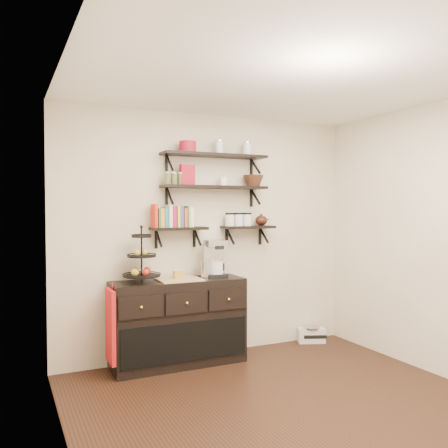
# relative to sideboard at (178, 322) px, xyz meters

# --- Properties ---
(floor) EXTENTS (3.50, 3.50, 0.00)m
(floor) POSITION_rel_sideboard_xyz_m (0.47, -1.51, -0.45)
(floor) COLOR black
(floor) RESTS_ON ground
(ceiling) EXTENTS (3.50, 3.50, 0.02)m
(ceiling) POSITION_rel_sideboard_xyz_m (0.47, -1.51, 2.25)
(ceiling) COLOR white
(ceiling) RESTS_ON back_wall
(back_wall) EXTENTS (3.50, 0.02, 2.70)m
(back_wall) POSITION_rel_sideboard_xyz_m (0.47, 0.24, 0.90)
(back_wall) COLOR #EFE4CB
(back_wall) RESTS_ON ground
(left_wall) EXTENTS (0.02, 3.50, 2.70)m
(left_wall) POSITION_rel_sideboard_xyz_m (-1.28, -1.51, 0.90)
(left_wall) COLOR #EFE4CB
(left_wall) RESTS_ON ground
(shelf_top) EXTENTS (1.20, 0.27, 0.23)m
(shelf_top) POSITION_rel_sideboard_xyz_m (0.47, 0.10, 1.78)
(shelf_top) COLOR black
(shelf_top) RESTS_ON back_wall
(shelf_mid) EXTENTS (1.20, 0.27, 0.23)m
(shelf_mid) POSITION_rel_sideboard_xyz_m (0.47, 0.10, 1.43)
(shelf_mid) COLOR black
(shelf_mid) RESTS_ON back_wall
(shelf_low_left) EXTENTS (0.60, 0.25, 0.23)m
(shelf_low_left) POSITION_rel_sideboard_xyz_m (0.05, 0.12, 0.98)
(shelf_low_left) COLOR black
(shelf_low_left) RESTS_ON back_wall
(shelf_low_right) EXTENTS (0.60, 0.25, 0.23)m
(shelf_low_right) POSITION_rel_sideboard_xyz_m (0.89, 0.12, 0.98)
(shelf_low_right) COLOR black
(shelf_low_right) RESTS_ON back_wall
(cookbooks) EXTENTS (0.40, 0.15, 0.26)m
(cookbooks) POSITION_rel_sideboard_xyz_m (-0.02, 0.12, 1.11)
(cookbooks) COLOR red
(cookbooks) RESTS_ON shelf_low_left
(glass_canisters) EXTENTS (0.32, 0.10, 0.13)m
(glass_canisters) POSITION_rel_sideboard_xyz_m (0.77, 0.12, 1.06)
(glass_canisters) COLOR silver
(glass_canisters) RESTS_ON shelf_low_right
(sideboard) EXTENTS (1.40, 0.50, 0.92)m
(sideboard) POSITION_rel_sideboard_xyz_m (0.00, 0.00, 0.00)
(sideboard) COLOR black
(sideboard) RESTS_ON floor
(fruit_stand) EXTENTS (0.38, 0.38, 0.55)m
(fruit_stand) POSITION_rel_sideboard_xyz_m (-0.39, 0.00, 0.64)
(fruit_stand) COLOR black
(fruit_stand) RESTS_ON sideboard
(candle) EXTENTS (0.08, 0.08, 0.08)m
(candle) POSITION_rel_sideboard_xyz_m (-0.01, 0.00, 0.50)
(candle) COLOR #AA7C27
(candle) RESTS_ON sideboard
(coffee_maker) EXTENTS (0.24, 0.23, 0.41)m
(coffee_maker) POSITION_rel_sideboard_xyz_m (0.43, 0.03, 0.64)
(coffee_maker) COLOR black
(coffee_maker) RESTS_ON sideboard
(thermal_carafe) EXTENTS (0.11, 0.11, 0.22)m
(thermal_carafe) POSITION_rel_sideboard_xyz_m (0.31, -0.02, 0.56)
(thermal_carafe) COLOR silver
(thermal_carafe) RESTS_ON sideboard
(apron) EXTENTS (0.04, 0.31, 0.71)m
(apron) POSITION_rel_sideboard_xyz_m (-0.73, -0.10, 0.06)
(apron) COLOR #A71213
(apron) RESTS_ON sideboard
(radio) EXTENTS (0.36, 0.29, 0.19)m
(radio) POSITION_rel_sideboard_xyz_m (1.76, 0.09, -0.36)
(radio) COLOR silver
(radio) RESTS_ON floor
(recipe_box) EXTENTS (0.16, 0.07, 0.22)m
(recipe_box) POSITION_rel_sideboard_xyz_m (0.14, 0.10, 1.56)
(recipe_box) COLOR maroon
(recipe_box) RESTS_ON shelf_mid
(walnut_bowl) EXTENTS (0.24, 0.24, 0.13)m
(walnut_bowl) POSITION_rel_sideboard_xyz_m (0.95, 0.10, 1.51)
(walnut_bowl) COLOR black
(walnut_bowl) RESTS_ON shelf_mid
(ramekins) EXTENTS (0.09, 0.09, 0.10)m
(ramekins) POSITION_rel_sideboard_xyz_m (0.57, 0.10, 1.50)
(ramekins) COLOR white
(ramekins) RESTS_ON shelf_mid
(teapot) EXTENTS (0.22, 0.18, 0.14)m
(teapot) POSITION_rel_sideboard_xyz_m (1.07, 0.12, 1.07)
(teapot) COLOR black
(teapot) RESTS_ON shelf_low_right
(red_pot) EXTENTS (0.18, 0.18, 0.12)m
(red_pot) POSITION_rel_sideboard_xyz_m (0.15, 0.10, 1.86)
(red_pot) COLOR maroon
(red_pot) RESTS_ON shelf_top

